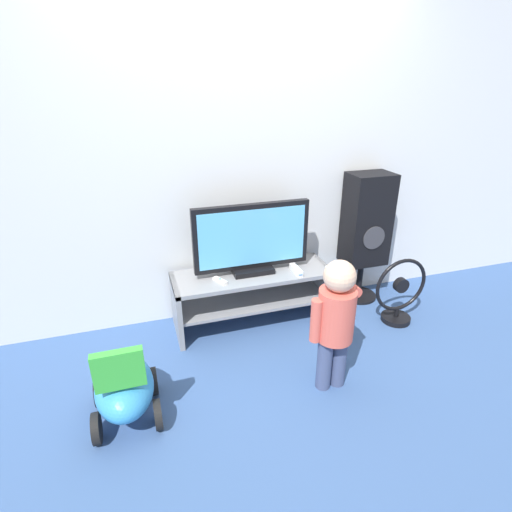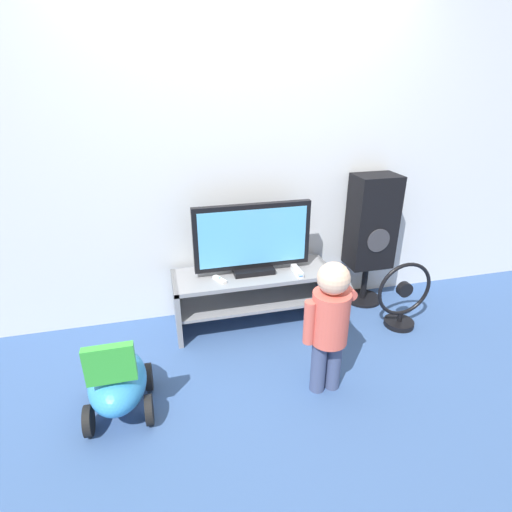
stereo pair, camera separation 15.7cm
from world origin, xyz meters
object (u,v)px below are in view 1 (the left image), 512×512
object	(u,v)px
remote_primary	(220,280)
speaker_tower	(366,223)
floor_fan	(400,294)
television	(252,240)
ride_on_toy	(124,387)
child	(335,315)
game_console	(296,270)

from	to	relation	value
remote_primary	speaker_tower	bearing A→B (deg)	8.16
remote_primary	floor_fan	world-z (taller)	floor_fan
television	ride_on_toy	world-z (taller)	television
speaker_tower	floor_fan	xyz separation A→B (m)	(0.08, -0.44, -0.45)
television	child	size ratio (longest dim) A/B	1.01
game_console	ride_on_toy	size ratio (longest dim) A/B	0.32
television	child	world-z (taller)	television
speaker_tower	ride_on_toy	size ratio (longest dim) A/B	2.03
television	floor_fan	xyz separation A→B (m)	(1.10, -0.35, -0.46)
remote_primary	floor_fan	xyz separation A→B (m)	(1.37, -0.25, -0.21)
game_console	speaker_tower	distance (m)	0.77
remote_primary	floor_fan	distance (m)	1.40
game_console	ride_on_toy	xyz separation A→B (m)	(-1.28, -0.61, -0.25)
floor_fan	ride_on_toy	xyz separation A→B (m)	(-2.07, -0.38, -0.04)
game_console	ride_on_toy	world-z (taller)	ride_on_toy
speaker_tower	floor_fan	distance (m)	0.63
game_console	speaker_tower	world-z (taller)	speaker_tower
television	ride_on_toy	distance (m)	1.31
speaker_tower	ride_on_toy	distance (m)	2.20
game_console	television	bearing A→B (deg)	159.11
ride_on_toy	television	bearing A→B (deg)	36.93
television	speaker_tower	distance (m)	1.02
game_console	remote_primary	world-z (taller)	game_console
speaker_tower	ride_on_toy	world-z (taller)	speaker_tower
game_console	speaker_tower	xyz separation A→B (m)	(0.70, 0.21, 0.23)
floor_fan	game_console	bearing A→B (deg)	163.74
game_console	child	distance (m)	0.72
child	floor_fan	bearing A→B (deg)	30.19
television	game_console	xyz separation A→B (m)	(0.31, -0.12, -0.24)
game_console	floor_fan	size ratio (longest dim) A/B	0.33
child	speaker_tower	world-z (taller)	speaker_tower
television	floor_fan	distance (m)	1.24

